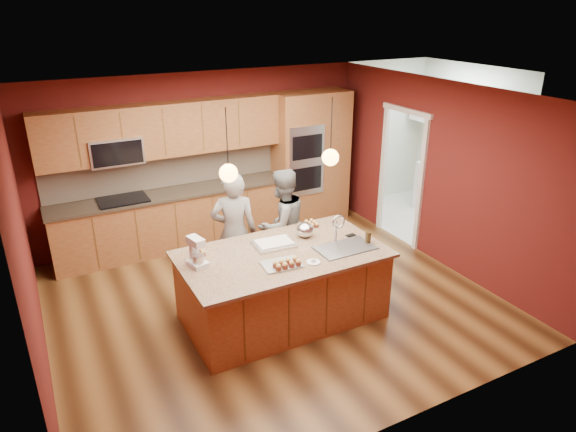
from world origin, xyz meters
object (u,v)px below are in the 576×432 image
person_right (282,225)px  stand_mixer (197,254)px  mixing_bowl (305,230)px  island (284,285)px  person_left (234,233)px

person_right → stand_mixer: size_ratio=4.69×
person_right → mixing_bowl: (-0.01, -0.67, 0.19)m
island → person_right: size_ratio=1.53×
stand_mixer → island: bearing=-23.0°
person_right → stand_mixer: 1.69m
stand_mixer → mixing_bowl: (1.47, 0.10, -0.06)m
island → stand_mixer: size_ratio=7.16×
island → person_left: person_left is taller
island → person_right: 1.11m
island → person_right: bearing=63.8°
person_right → mixing_bowl: size_ratio=7.10×
person_left → mixing_bowl: person_left is taller
person_left → stand_mixer: bearing=64.8°
person_right → stand_mixer: bearing=14.6°
person_right → person_left: bearing=-12.8°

